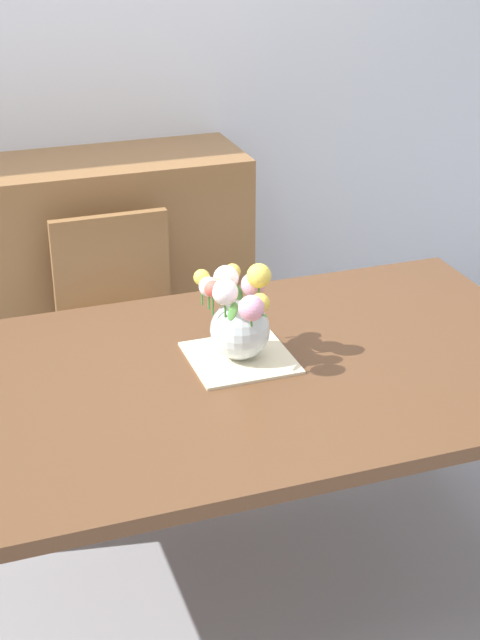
{
  "coord_description": "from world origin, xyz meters",
  "views": [
    {
      "loc": [
        -0.73,
        -2.1,
        2.01
      ],
      "look_at": [
        0.03,
        0.06,
        0.89
      ],
      "focal_mm": 52.91,
      "sensor_mm": 36.0,
      "label": 1
    }
  ],
  "objects": [
    {
      "name": "flower_vase",
      "position": [
        0.02,
        0.06,
        0.9
      ],
      "size": [
        0.19,
        0.27,
        0.27
      ],
      "color": "silver",
      "rests_on": "placemat"
    },
    {
      "name": "ground_plane",
      "position": [
        0.0,
        0.0,
        0.0
      ],
      "size": [
        12.0,
        12.0,
        0.0
      ],
      "primitive_type": "plane",
      "color": "#939399"
    },
    {
      "name": "dresser",
      "position": [
        -0.24,
        1.33,
        0.5
      ],
      "size": [
        1.4,
        0.47,
        1.0
      ],
      "color": "olive",
      "rests_on": "ground_plane"
    },
    {
      "name": "placemat",
      "position": [
        0.03,
        0.06,
        0.77
      ],
      "size": [
        0.28,
        0.28,
        0.01
      ],
      "primitive_type": "cube",
      "color": "beige",
      "rests_on": "dining_table"
    },
    {
      "name": "chair_far",
      "position": [
        -0.14,
        0.88,
        0.52
      ],
      "size": [
        0.42,
        0.42,
        0.9
      ],
      "rotation": [
        0.0,
        0.0,
        3.14
      ],
      "color": "olive",
      "rests_on": "ground_plane"
    },
    {
      "name": "back_wall",
      "position": [
        0.0,
        1.6,
        1.4
      ],
      "size": [
        7.0,
        0.1,
        2.8
      ],
      "primitive_type": "cube",
      "color": "silver",
      "rests_on": "ground_plane"
    },
    {
      "name": "dining_table",
      "position": [
        0.0,
        0.0,
        0.69
      ],
      "size": [
        1.85,
        1.07,
        0.77
      ],
      "color": "brown",
      "rests_on": "ground_plane"
    }
  ]
}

